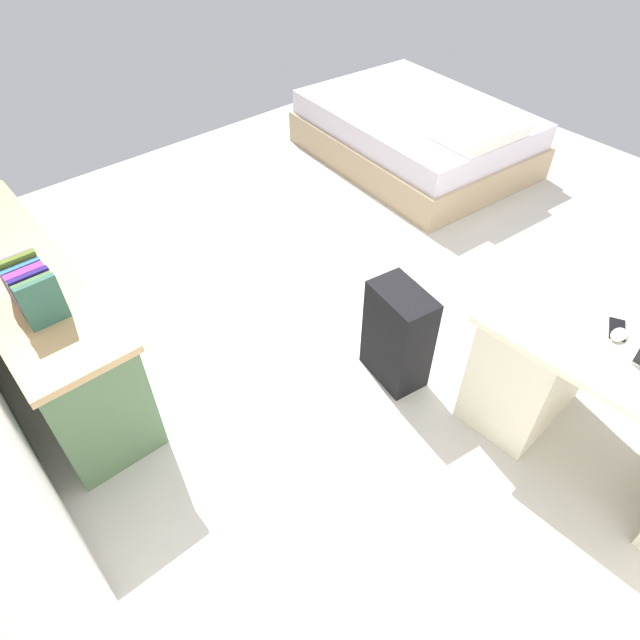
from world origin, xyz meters
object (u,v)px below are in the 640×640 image
Objects in this scene: computer_mouse at (619,335)px; cell_phone_by_mouse at (617,329)px; bed at (416,134)px; suitcase_black at (398,336)px; credenza at (39,320)px; desk at (630,416)px.

computer_mouse reaches higher than cell_phone_by_mouse.
suitcase_black is (-1.65, 1.97, 0.06)m from bed.
computer_mouse is (-0.89, -0.37, 0.45)m from suitcase_black.
credenza is 18.00× the size of computer_mouse.
computer_mouse reaches higher than credenza.
computer_mouse is (-2.19, -1.81, 0.38)m from credenza.
credenza reaches higher than suitcase_black.
credenza reaches higher than bed.
computer_mouse reaches higher than desk.
bed is 20.06× the size of computer_mouse.
desk is 0.82× the size of credenza.
bed is (2.74, -1.60, -0.14)m from desk.
cell_phone_by_mouse is (0.23, -0.05, 0.36)m from desk.
suitcase_black is (1.09, 0.37, -0.08)m from desk.
bed is 14.75× the size of cell_phone_by_mouse.
bed is at bearing -41.15° from suitcase_black.
desk is 10.84× the size of cell_phone_by_mouse.
desk is 2.43× the size of suitcase_black.
desk reaches higher than suitcase_black.
desk is 1.15m from suitcase_black.
bed is at bearing -84.08° from credenza.
computer_mouse is at bearing -2.14° from desk.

